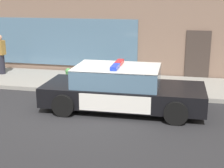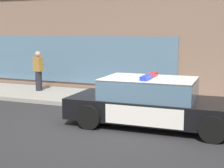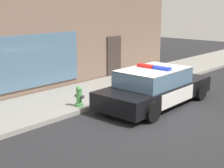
{
  "view_description": "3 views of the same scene",
  "coord_description": "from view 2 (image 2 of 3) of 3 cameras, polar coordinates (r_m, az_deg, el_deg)",
  "views": [
    {
      "loc": [
        3.2,
        -9.18,
        3.55
      ],
      "look_at": [
        0.88,
        1.4,
        0.57
      ],
      "focal_mm": 52.86,
      "sensor_mm": 36.0,
      "label": 1
    },
    {
      "loc": [
        3.65,
        -8.44,
        2.66
      ],
      "look_at": [
        -0.33,
        1.62,
        0.96
      ],
      "focal_mm": 52.74,
      "sensor_mm": 36.0,
      "label": 2
    },
    {
      "loc": [
        -8.07,
        -5.89,
        3.55
      ],
      "look_at": [
        0.76,
        2.15,
        0.64
      ],
      "focal_mm": 51.18,
      "sensor_mm": 36.0,
      "label": 3
    }
  ],
  "objects": [
    {
      "name": "sidewalk",
      "position": [
        12.54,
        4.21,
        -3.0
      ],
      "size": [
        48.0,
        2.95,
        0.15
      ],
      "primitive_type": "cube",
      "color": "gray",
      "rests_on": "ground"
    },
    {
      "name": "pedestrian_on_sidewalk",
      "position": [
        14.6,
        -12.63,
        2.23
      ],
      "size": [
        0.45,
        0.35,
        1.71
      ],
      "rotation": [
        0.0,
        0.0,
        4.47
      ],
      "color": "#23232D",
      "rests_on": "sidewalk"
    },
    {
      "name": "fire_hydrant",
      "position": [
        11.73,
        -1.86,
        -1.69
      ],
      "size": [
        0.34,
        0.39,
        0.73
      ],
      "color": "#4C994C",
      "rests_on": "sidewalk"
    },
    {
      "name": "police_cruiser",
      "position": [
        9.49,
        7.23,
        -3.2
      ],
      "size": [
        5.02,
        2.22,
        1.49
      ],
      "rotation": [
        0.0,
        0.0,
        0.02
      ],
      "color": "black",
      "rests_on": "ground"
    },
    {
      "name": "ground",
      "position": [
        9.57,
        -1.73,
        -7.23
      ],
      "size": [
        48.0,
        48.0,
        0.0
      ],
      "primitive_type": "plane",
      "color": "#262628"
    },
    {
      "name": "storefront_building",
      "position": [
        18.56,
        2.29,
        10.95
      ],
      "size": [
        20.92,
        8.63,
        6.64
      ],
      "color": "#7A6051",
      "rests_on": "ground"
    }
  ]
}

